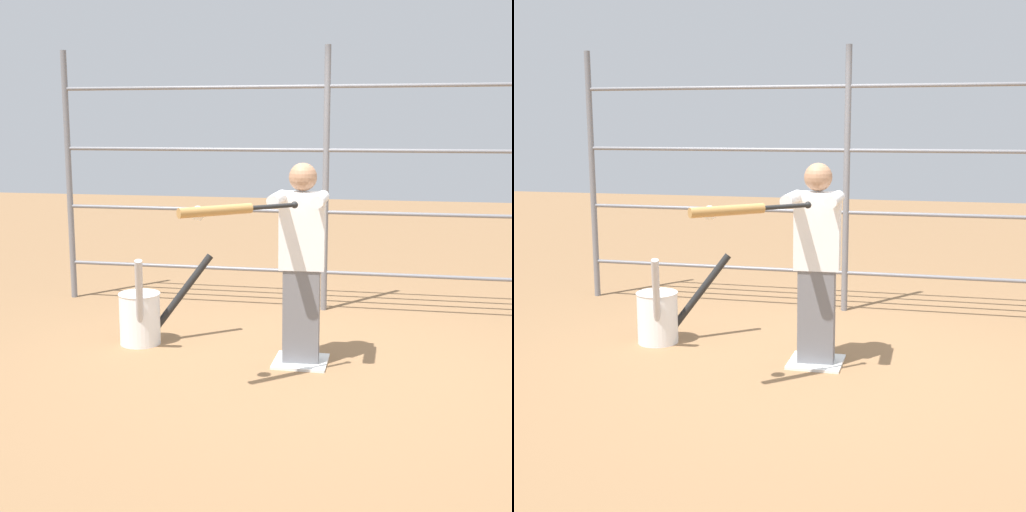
# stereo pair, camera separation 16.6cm
# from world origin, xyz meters

# --- Properties ---
(ground_plane) EXTENTS (24.00, 24.00, 0.00)m
(ground_plane) POSITION_xyz_m (0.00, 0.00, 0.00)
(ground_plane) COLOR olive
(home_plate) EXTENTS (0.40, 0.40, 0.02)m
(home_plate) POSITION_xyz_m (0.00, 0.00, 0.01)
(home_plate) COLOR white
(home_plate) RESTS_ON ground
(fence_backstop) EXTENTS (5.27, 0.06, 2.49)m
(fence_backstop) POSITION_xyz_m (0.00, -1.60, 1.24)
(fence_backstop) COLOR slate
(fence_backstop) RESTS_ON ground
(batter) EXTENTS (0.39, 0.52, 1.50)m
(batter) POSITION_xyz_m (0.00, 0.02, 0.81)
(batter) COLOR slate
(batter) RESTS_ON ground
(baseball_bat_swinging) EXTENTS (0.68, 0.62, 0.07)m
(baseball_bat_swinging) POSITION_xyz_m (0.39, 0.75, 1.24)
(baseball_bat_swinging) COLOR black
(softball_in_flight) EXTENTS (0.10, 0.10, 0.10)m
(softball_in_flight) POSITION_xyz_m (0.56, 0.78, 1.22)
(softball_in_flight) COLOR white
(bat_bucket) EXTENTS (0.73, 0.68, 0.76)m
(bat_bucket) POSITION_xyz_m (1.34, -0.22, 0.23)
(bat_bucket) COLOR white
(bat_bucket) RESTS_ON ground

